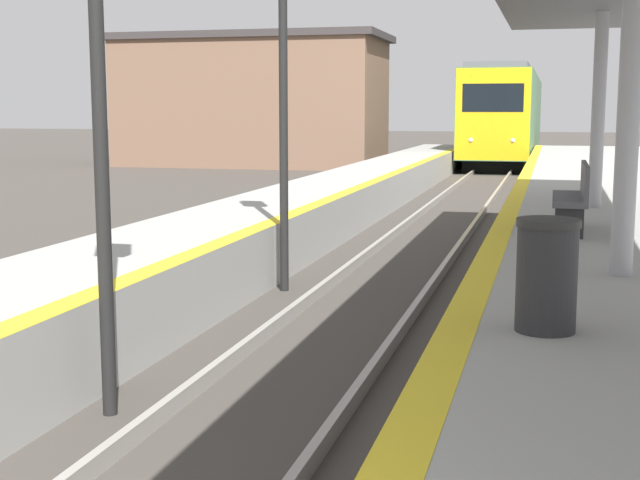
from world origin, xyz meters
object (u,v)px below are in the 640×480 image
(signal_mid, at_px, (283,40))
(bench, at_px, (575,195))
(train, at_px, (507,115))
(trash_bin, at_px, (547,275))

(signal_mid, xyz_separation_m, bench, (3.90, 0.62, -2.08))
(bench, bearing_deg, signal_mid, -170.94)
(train, height_order, bench, train)
(signal_mid, height_order, trash_bin, signal_mid)
(train, distance_m, bench, 33.44)
(signal_mid, bearing_deg, trash_bin, -54.78)
(train, distance_m, trash_bin, 39.11)
(train, relative_size, trash_bin, 26.64)
(bench, bearing_deg, train, 94.46)
(signal_mid, bearing_deg, train, 87.81)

